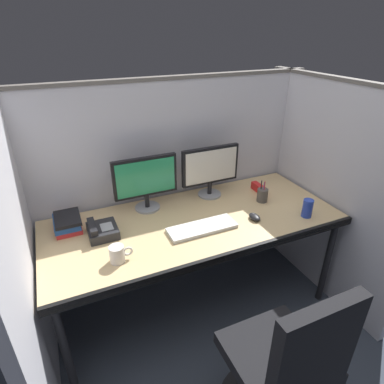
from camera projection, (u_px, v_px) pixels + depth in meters
ground_plane at (213, 334)px, 2.18m from camera, size 8.00×8.00×0.00m
cubicle_partition_rear at (171, 185)px, 2.42m from camera, size 2.21×0.06×1.57m
cubicle_partition_left at (24, 264)px, 1.62m from camera, size 0.06×1.41×1.57m
cubicle_partition_right at (325, 191)px, 2.34m from camera, size 0.06×1.41×1.57m
desk at (196, 227)px, 2.10m from camera, size 1.90×0.80×0.74m
office_chair at (280, 379)px, 1.53m from camera, size 0.52×0.52×0.97m
monitor_left at (146, 180)px, 2.12m from camera, size 0.43×0.17×0.37m
monitor_right at (210, 168)px, 2.29m from camera, size 0.43×0.17×0.37m
keyboard_main at (202, 228)px, 1.98m from camera, size 0.43×0.15×0.02m
computer_mouse at (255, 217)px, 2.08m from camera, size 0.06×0.10×0.04m
red_stapler at (259, 188)px, 2.43m from camera, size 0.04×0.15×0.06m
book_stack at (67, 223)px, 1.97m from camera, size 0.16×0.22×0.09m
desk_phone at (102, 230)px, 1.92m from camera, size 0.17×0.19×0.09m
pen_cup at (262, 195)px, 2.29m from camera, size 0.08×0.08×0.16m
soda_can at (307, 208)px, 2.10m from camera, size 0.07×0.07×0.12m
coffee_mug at (118, 254)px, 1.70m from camera, size 0.13×0.08×0.09m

